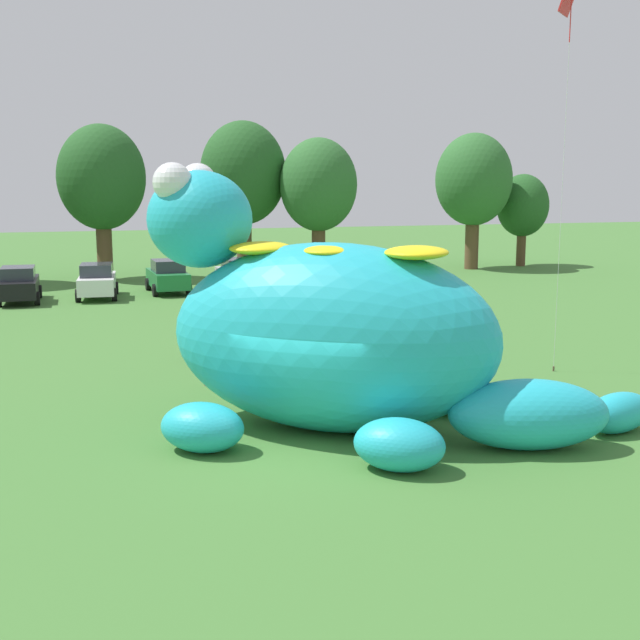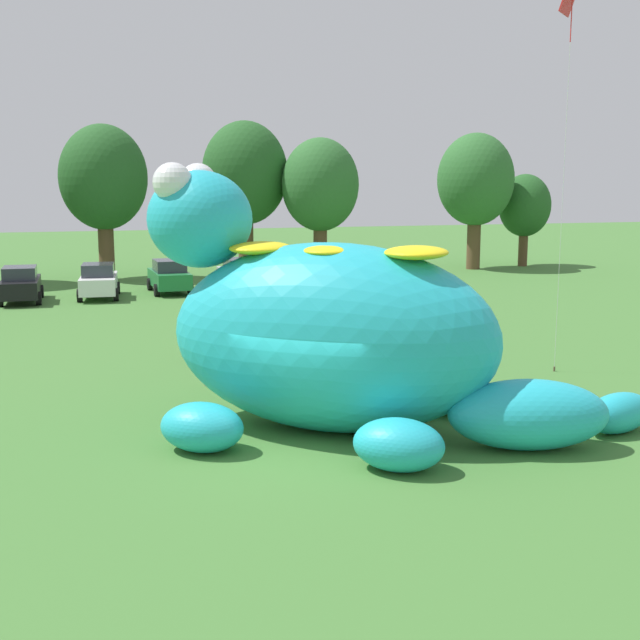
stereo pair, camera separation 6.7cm
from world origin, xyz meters
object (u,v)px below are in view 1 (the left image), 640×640
giant_inflatable_creature (333,334)px  spectator_far_side (362,308)px  car_white (97,281)px  spectator_near_inflatable (196,336)px  car_green (168,276)px  spectator_wandering (208,356)px  car_black (19,284)px  car_silver (239,275)px

giant_inflatable_creature → spectator_far_side: (4.99, 12.39, -1.44)m
car_white → spectator_near_inflatable: 16.12m
car_green → spectator_wandering: size_ratio=2.45×
giant_inflatable_creature → car_black: size_ratio=2.92×
giant_inflatable_creature → car_white: giant_inflatable_creature is taller
car_black → car_silver: size_ratio=0.99×
giant_inflatable_creature → spectator_wandering: bearing=113.9°
spectator_wandering → spectator_near_inflatable: bearing=88.2°
car_silver → car_white: bearing=-174.1°
spectator_near_inflatable → spectator_far_side: 8.23m
giant_inflatable_creature → spectator_far_side: size_ratio=7.00×
car_white → car_green: size_ratio=1.00×
car_white → spectator_wandering: car_white is taller
car_green → spectator_far_side: size_ratio=2.45×
car_white → spectator_far_side: size_ratio=2.46×
spectator_far_side → car_white: bearing=130.0°
giant_inflatable_creature → spectator_far_side: giant_inflatable_creature is taller
car_white → car_black: bearing=-173.7°
car_white → spectator_near_inflatable: size_ratio=2.46×
spectator_wandering → spectator_far_side: bearing=45.7°
spectator_wandering → car_white: bearing=97.9°
giant_inflatable_creature → car_black: giant_inflatable_creature is taller
car_silver → spectator_wandering: 20.37m
spectator_far_side → car_green: bearing=116.1°
spectator_near_inflatable → spectator_far_side: size_ratio=1.00×
giant_inflatable_creature → car_white: (-4.85, 24.10, -1.43)m
spectator_near_inflatable → spectator_wandering: 3.22m
giant_inflatable_creature → car_silver: bearing=84.5°
car_black → spectator_near_inflatable: 16.74m
car_white → car_silver: 7.28m
spectator_wandering → car_green: bearing=87.3°
car_green → spectator_far_side: bearing=-63.9°
car_green → spectator_near_inflatable: (-0.84, -16.92, -0.01)m
car_green → car_silver: same height
car_silver → spectator_near_inflatable: bearing=-105.1°
spectator_far_side → spectator_wandering: bearing=-134.3°
car_black → car_silver: (10.87, 1.14, 0.00)m
car_white → car_silver: same height
spectator_near_inflatable → spectator_wandering: (-0.10, -3.21, 0.00)m
spectator_wandering → spectator_far_side: size_ratio=1.00×
car_black → car_green: 7.35m
car_white → car_silver: size_ratio=1.01×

